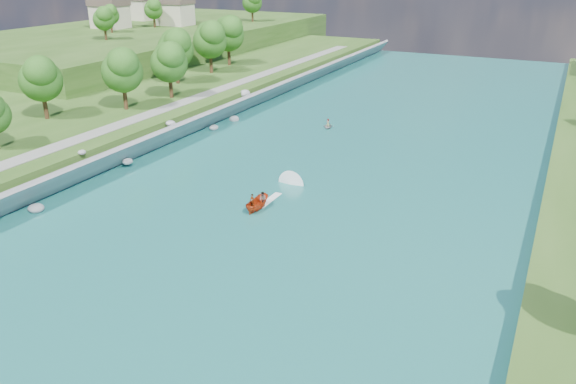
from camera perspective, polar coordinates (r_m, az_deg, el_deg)
The scene contains 10 objects.
ground at distance 53.11m, azimuth -9.36°, elevation -8.26°, with size 260.00×260.00×0.00m, color #2D5119.
river_water at distance 68.38m, azimuth 0.30°, elevation -0.60°, with size 55.00×240.00×0.10m, color #1C6A6A.
berm_west at distance 99.28m, azimuth -26.69°, elevation 5.44°, with size 45.00×240.00×3.50m, color #2D5119.
ridge_west at distance 172.98m, azimuth -13.84°, elevation 14.49°, with size 60.00×120.00×9.00m, color #2D5119.
riprap_bank at distance 81.48m, azimuth -16.40°, elevation 3.64°, with size 4.73×236.00×4.40m.
riverside_path at distance 85.77m, azimuth -19.66°, elevation 5.40°, with size 3.00×200.00×0.10m, color gray.
ridge_houses at distance 179.84m, azimuth -14.65°, elevation 17.53°, with size 29.50×29.50×8.40m.
trees_ridge at distance 169.57m, azimuth -11.08°, elevation 17.73°, with size 25.15×58.92×10.88m.
motorboat at distance 66.12m, azimuth -2.51°, elevation -0.76°, with size 3.60×18.88×2.09m.
raft at distance 97.52m, azimuth 4.07°, elevation 6.74°, with size 2.58×3.12×1.58m.
Camera 1 is at (27.69, -36.44, 26.95)m, focal length 35.00 mm.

